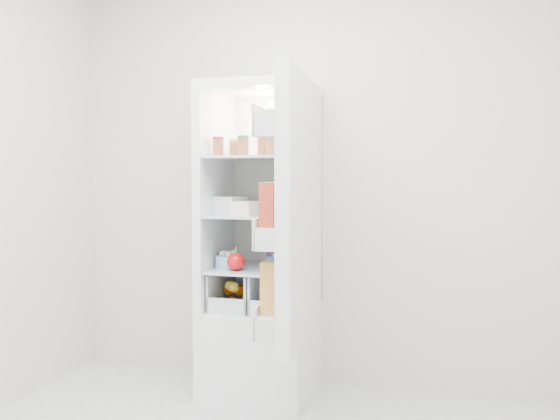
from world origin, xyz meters
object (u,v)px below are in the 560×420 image
(mushroom_bowl, at_px, (228,262))
(red_cabbage, at_px, (280,252))
(refrigerator, at_px, (263,279))
(fridge_door, at_px, (288,215))

(mushroom_bowl, bearing_deg, red_cabbage, 34.90)
(refrigerator, relative_size, red_cabbage, 11.16)
(refrigerator, distance_m, mushroom_bowl, 0.25)
(mushroom_bowl, bearing_deg, refrigerator, 40.03)
(refrigerator, height_order, fridge_door, refrigerator)
(refrigerator, bearing_deg, mushroom_bowl, -139.97)
(refrigerator, xyz_separation_m, mushroom_bowl, (-0.17, -0.14, 0.12))
(refrigerator, xyz_separation_m, red_cabbage, (0.09, 0.04, 0.16))
(mushroom_bowl, relative_size, fridge_door, 0.12)
(red_cabbage, xyz_separation_m, fridge_door, (0.24, -0.68, 0.27))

